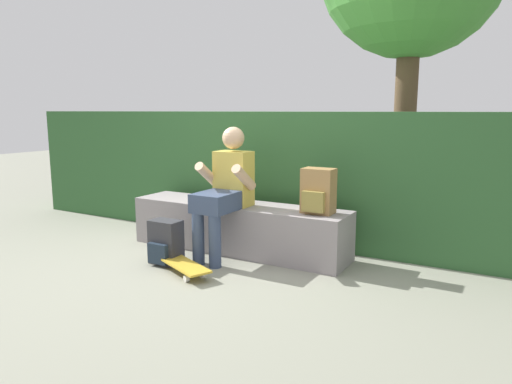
{
  "coord_description": "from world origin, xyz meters",
  "views": [
    {
      "loc": [
        2.38,
        -3.54,
        1.37
      ],
      "look_at": [
        0.13,
        0.45,
        0.58
      ],
      "focal_mm": 33.27,
      "sensor_mm": 36.0,
      "label": 1
    }
  ],
  "objects_px": {
    "skateboard_near_person": "(179,262)",
    "backpack_on_bench": "(318,192)",
    "bench_main": "(238,227)",
    "backpack_on_ground": "(165,243)",
    "person_skater": "(225,187)"
  },
  "relations": [
    {
      "from": "backpack_on_bench",
      "to": "person_skater",
      "type": "bearing_deg",
      "value": -165.81
    },
    {
      "from": "bench_main",
      "to": "backpack_on_ground",
      "type": "height_order",
      "value": "bench_main"
    },
    {
      "from": "skateboard_near_person",
      "to": "backpack_on_bench",
      "type": "xyz_separation_m",
      "value": [
        0.97,
        0.76,
        0.59
      ]
    },
    {
      "from": "bench_main",
      "to": "backpack_on_bench",
      "type": "bearing_deg",
      "value": -0.65
    },
    {
      "from": "person_skater",
      "to": "skateboard_near_person",
      "type": "distance_m",
      "value": 0.81
    },
    {
      "from": "skateboard_near_person",
      "to": "backpack_on_bench",
      "type": "relative_size",
      "value": 2.03
    },
    {
      "from": "backpack_on_ground",
      "to": "person_skater",
      "type": "bearing_deg",
      "value": 51.22
    },
    {
      "from": "backpack_on_ground",
      "to": "skateboard_near_person",
      "type": "bearing_deg",
      "value": -23.52
    },
    {
      "from": "skateboard_near_person",
      "to": "person_skater",
      "type": "bearing_deg",
      "value": 76.47
    },
    {
      "from": "bench_main",
      "to": "skateboard_near_person",
      "type": "relative_size",
      "value": 2.74
    },
    {
      "from": "person_skater",
      "to": "backpack_on_ground",
      "type": "relative_size",
      "value": 3.05
    },
    {
      "from": "bench_main",
      "to": "person_skater",
      "type": "distance_m",
      "value": 0.48
    },
    {
      "from": "skateboard_near_person",
      "to": "backpack_on_bench",
      "type": "bearing_deg",
      "value": 38.02
    },
    {
      "from": "person_skater",
      "to": "skateboard_near_person",
      "type": "height_order",
      "value": "person_skater"
    },
    {
      "from": "skateboard_near_person",
      "to": "backpack_on_ground",
      "type": "distance_m",
      "value": 0.28
    }
  ]
}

